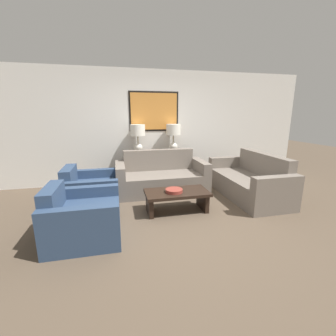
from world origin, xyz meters
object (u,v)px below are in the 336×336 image
(table_lamp_left, at_px, (138,135))
(couch_by_back_wall, at_px, (161,178))
(armchair_near_camera, at_px, (82,219))
(coffee_table, at_px, (177,197))
(table_lamp_right, at_px, (173,134))
(armchair_near_back_wall, at_px, (91,192))
(couch_by_side, at_px, (249,182))
(decorative_bowl, at_px, (174,191))
(console_table, at_px, (156,168))

(table_lamp_left, xyz_separation_m, couch_by_back_wall, (0.42, -0.64, -0.89))
(couch_by_back_wall, xyz_separation_m, armchair_near_camera, (-1.41, -1.62, -0.02))
(couch_by_back_wall, distance_m, coffee_table, 1.08)
(table_lamp_right, bearing_deg, armchair_near_back_wall, -147.13)
(table_lamp_left, relative_size, couch_by_side, 0.35)
(table_lamp_left, distance_m, coffee_table, 2.01)
(couch_by_side, xyz_separation_m, armchair_near_camera, (-3.10, -0.95, -0.02))
(armchair_near_camera, bearing_deg, coffee_table, 20.27)
(table_lamp_right, distance_m, decorative_bowl, 1.97)
(couch_by_side, relative_size, coffee_table, 1.77)
(table_lamp_left, distance_m, table_lamp_right, 0.84)
(console_table, height_order, armchair_near_back_wall, console_table)
(decorative_bowl, distance_m, armchair_near_back_wall, 1.52)
(couch_by_back_wall, xyz_separation_m, armchair_near_back_wall, (-1.41, -0.54, -0.02))
(armchair_near_back_wall, bearing_deg, couch_by_side, -2.42)
(coffee_table, xyz_separation_m, armchair_near_camera, (-1.46, -0.54, 0.01))
(console_table, distance_m, couch_by_back_wall, 0.64)
(coffee_table, bearing_deg, armchair_near_back_wall, 159.73)
(coffee_table, bearing_deg, table_lamp_right, 77.90)
(table_lamp_left, bearing_deg, armchair_near_back_wall, -129.81)
(table_lamp_right, height_order, decorative_bowl, table_lamp_right)
(couch_by_back_wall, height_order, armchair_near_back_wall, couch_by_back_wall)
(decorative_bowl, bearing_deg, couch_by_side, 14.64)
(console_table, distance_m, armchair_near_back_wall, 1.84)
(console_table, relative_size, couch_by_side, 0.73)
(console_table, distance_m, table_lamp_left, 0.91)
(armchair_near_camera, bearing_deg, couch_by_side, 17.00)
(couch_by_back_wall, relative_size, armchair_near_back_wall, 2.02)
(decorative_bowl, bearing_deg, console_table, 89.80)
(couch_by_side, bearing_deg, decorative_bowl, -165.36)
(table_lamp_right, relative_size, decorative_bowl, 2.27)
(decorative_bowl, xyz_separation_m, armchair_near_back_wall, (-1.40, 0.57, -0.11))
(table_lamp_left, bearing_deg, coffee_table, -74.56)
(armchair_near_back_wall, bearing_deg, table_lamp_left, 50.19)
(console_table, bearing_deg, armchair_near_camera, -121.90)
(couch_by_back_wall, bearing_deg, table_lamp_left, 123.43)
(console_table, relative_size, table_lamp_left, 2.11)
(couch_by_back_wall, xyz_separation_m, decorative_bowl, (-0.01, -1.12, 0.09))
(table_lamp_right, xyz_separation_m, armchair_near_back_wall, (-1.83, -1.18, -0.91))
(coffee_table, bearing_deg, armchair_near_camera, -159.73)
(table_lamp_left, height_order, armchair_near_camera, table_lamp_left)
(couch_by_side, relative_size, decorative_bowl, 6.59)
(console_table, relative_size, decorative_bowl, 4.80)
(table_lamp_left, distance_m, couch_by_side, 2.64)
(console_table, height_order, couch_by_back_wall, couch_by_back_wall)
(console_table, bearing_deg, couch_by_side, -37.81)
(console_table, bearing_deg, couch_by_back_wall, -90.00)
(console_table, relative_size, coffee_table, 1.29)
(table_lamp_right, distance_m, armchair_near_camera, 3.04)
(table_lamp_right, relative_size, armchair_near_camera, 0.70)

